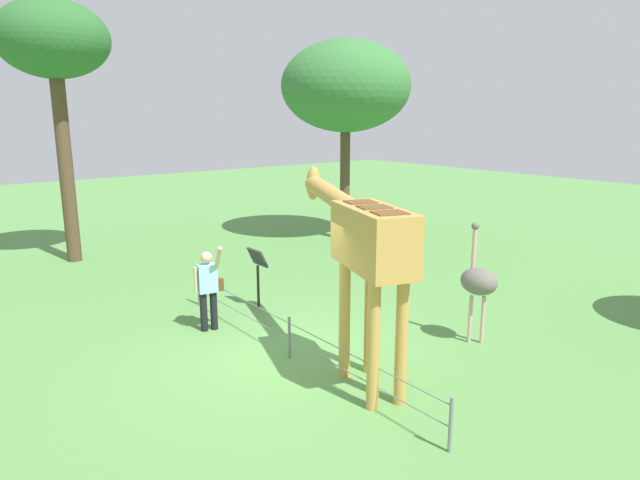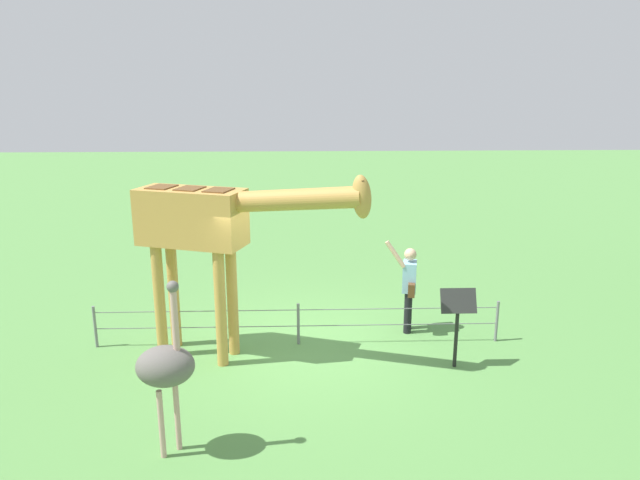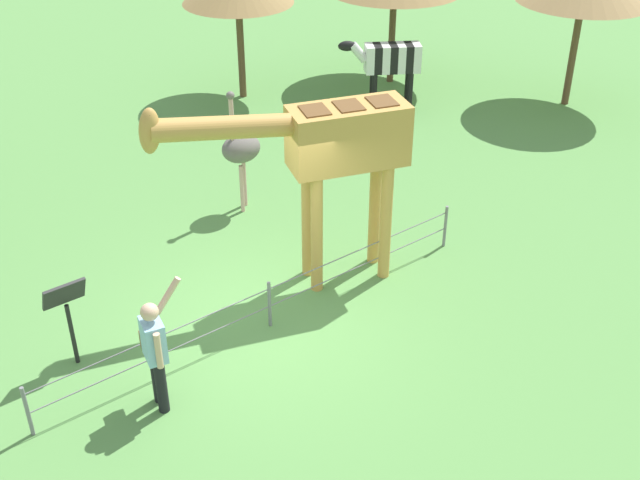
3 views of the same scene
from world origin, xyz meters
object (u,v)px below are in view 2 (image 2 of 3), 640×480
(visitor, at_px, (409,284))
(info_sign, at_px, (458,312))
(giraffe, at_px, (210,228))
(ostrich, at_px, (166,366))

(visitor, bearing_deg, info_sign, -70.22)
(giraffe, distance_m, ostrich, 2.85)
(giraffe, height_order, info_sign, giraffe)
(visitor, bearing_deg, giraffe, -164.38)
(visitor, xyz_separation_m, info_sign, (0.52, -1.43, 0.05))
(ostrich, relative_size, info_sign, 1.70)
(visitor, xyz_separation_m, ostrich, (-3.57, -3.59, 0.27))
(info_sign, bearing_deg, visitor, 109.78)
(giraffe, height_order, visitor, giraffe)
(giraffe, xyz_separation_m, ostrich, (-0.19, -2.64, -1.05))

